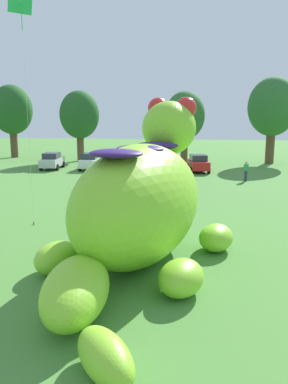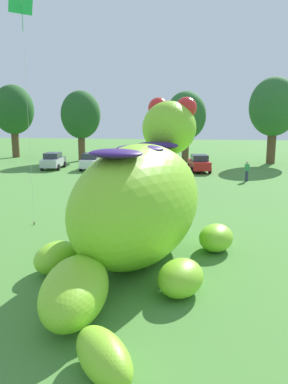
% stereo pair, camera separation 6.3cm
% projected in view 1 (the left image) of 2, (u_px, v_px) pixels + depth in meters
% --- Properties ---
extents(ground_plane, '(160.00, 160.00, 0.00)m').
position_uv_depth(ground_plane, '(133.00, 251.00, 15.40)').
color(ground_plane, '#4C8438').
extents(giant_inflatable_creature, '(7.32, 12.51, 6.22)m').
position_uv_depth(giant_inflatable_creature, '(140.00, 202.00, 14.02)').
color(giant_inflatable_creature, '#8CD12D').
rests_on(giant_inflatable_creature, ground).
extents(car_silver, '(2.28, 4.26, 1.72)m').
position_uv_depth(car_silver, '(52.00, 161.00, 39.87)').
color(car_silver, '#B7BABF').
rests_on(car_silver, ground).
extents(car_white, '(2.26, 4.26, 1.72)m').
position_uv_depth(car_white, '(90.00, 161.00, 39.49)').
color(car_white, white).
rests_on(car_white, ground).
extents(car_blue, '(2.07, 4.17, 1.72)m').
position_uv_depth(car_blue, '(124.00, 163.00, 38.27)').
color(car_blue, '#2347B7').
rests_on(car_blue, ground).
extents(car_black, '(2.48, 4.34, 1.72)m').
position_uv_depth(car_black, '(160.00, 164.00, 37.34)').
color(car_black, black).
rests_on(car_black, ground).
extents(car_red, '(2.47, 4.34, 1.72)m').
position_uv_depth(car_red, '(198.00, 163.00, 37.81)').
color(car_red, red).
rests_on(car_red, ground).
extents(tree_far_left, '(5.41, 5.41, 9.60)m').
position_uv_depth(tree_far_left, '(12.00, 110.00, 50.47)').
color(tree_far_left, brown).
rests_on(tree_far_left, ground).
extents(tree_left, '(4.82, 4.82, 8.55)m').
position_uv_depth(tree_left, '(80.00, 115.00, 46.39)').
color(tree_left, brown).
rests_on(tree_left, ground).
extents(tree_mid_left, '(4.72, 4.72, 8.38)m').
position_uv_depth(tree_mid_left, '(185.00, 116.00, 44.79)').
color(tree_mid_left, brown).
rests_on(tree_mid_left, ground).
extents(tree_centre_left, '(5.57, 5.57, 9.89)m').
position_uv_depth(tree_centre_left, '(272.00, 107.00, 43.47)').
color(tree_centre_left, brown).
rests_on(tree_centre_left, ground).
extents(spectator_near_inflatable, '(0.38, 0.26, 1.71)m').
position_uv_depth(spectator_near_inflatable, '(114.00, 191.00, 23.68)').
color(spectator_near_inflatable, black).
rests_on(spectator_near_inflatable, ground).
extents(spectator_mid_field, '(0.38, 0.26, 1.71)m').
position_uv_depth(spectator_mid_field, '(110.00, 168.00, 34.14)').
color(spectator_mid_field, '#726656').
rests_on(spectator_mid_field, ground).
extents(spectator_by_cars, '(0.38, 0.26, 1.71)m').
position_uv_depth(spectator_by_cars, '(168.00, 209.00, 19.02)').
color(spectator_by_cars, '#726656').
rests_on(spectator_by_cars, ground).
extents(spectator_wandering, '(0.38, 0.26, 1.71)m').
position_uv_depth(spectator_wandering, '(246.00, 171.00, 32.18)').
color(spectator_wandering, '#2D334C').
rests_on(spectator_wandering, ground).
extents(tethered_flying_kite, '(1.13, 1.13, 11.46)m').
position_uv_depth(tethered_flying_kite, '(21.00, 1.00, 17.17)').
color(tethered_flying_kite, brown).
rests_on(tethered_flying_kite, ground).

